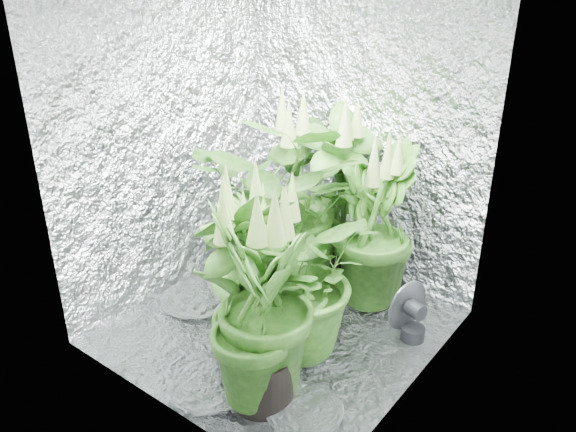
# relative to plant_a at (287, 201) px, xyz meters

# --- Properties ---
(ground) EXTENTS (1.60, 1.60, 0.00)m
(ground) POSITION_rel_plant_a_xyz_m (0.22, -0.37, -0.59)
(ground) COLOR silver
(ground) RESTS_ON ground
(walls) EXTENTS (1.62, 1.62, 2.00)m
(walls) POSITION_rel_plant_a_xyz_m (0.22, -0.37, 0.41)
(walls) COLOR silver
(walls) RESTS_ON ground
(plant_a) EXTENTS (1.23, 1.23, 1.23)m
(plant_a) POSITION_rel_plant_a_xyz_m (0.00, 0.00, 0.00)
(plant_a) COLOR black
(plant_a) RESTS_ON ground
(plant_b) EXTENTS (0.81, 0.81, 1.19)m
(plant_b) POSITION_rel_plant_a_xyz_m (0.20, 0.27, -0.04)
(plant_b) COLOR black
(plant_b) RESTS_ON ground
(plant_c) EXTENTS (0.63, 0.63, 1.05)m
(plant_c) POSITION_rel_plant_a_xyz_m (0.49, 0.18, -0.10)
(plant_c) COLOR black
(plant_c) RESTS_ON ground
(plant_d) EXTENTS (0.62, 0.62, 0.87)m
(plant_d) POSITION_rel_plant_a_xyz_m (0.17, -0.48, -0.20)
(plant_d) COLOR black
(plant_d) RESTS_ON ground
(plant_e) EXTENTS (1.00, 1.00, 0.96)m
(plant_e) POSITION_rel_plant_a_xyz_m (0.42, -0.51, -0.13)
(plant_e) COLOR black
(plant_e) RESTS_ON ground
(plant_f) EXTENTS (0.64, 0.64, 1.06)m
(plant_f) POSITION_rel_plant_a_xyz_m (0.30, -0.73, -0.10)
(plant_f) COLOR black
(plant_f) RESTS_ON ground
(plant_g) EXTENTS (0.69, 0.69, 1.08)m
(plant_g) POSITION_rel_plant_a_xyz_m (0.52, -0.87, -0.09)
(plant_g) COLOR black
(plant_g) RESTS_ON ground
(circulation_fan) EXTENTS (0.16, 0.28, 0.33)m
(circulation_fan) POSITION_rel_plant_a_xyz_m (0.84, -0.01, -0.45)
(circulation_fan) COLOR black
(circulation_fan) RESTS_ON ground
(plant_label) EXTENTS (0.06, 0.04, 0.09)m
(plant_label) POSITION_rel_plant_a_xyz_m (0.58, -0.90, -0.29)
(plant_label) COLOR white
(plant_label) RESTS_ON plant_g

